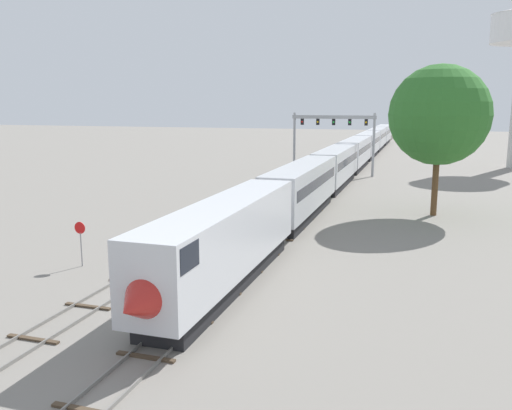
% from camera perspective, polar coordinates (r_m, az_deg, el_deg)
% --- Properties ---
extents(ground_plane, '(400.00, 400.00, 0.00)m').
position_cam_1_polar(ground_plane, '(28.44, -9.39, -10.17)').
color(ground_plane, gray).
extents(track_main, '(2.60, 200.00, 0.16)m').
position_cam_1_polar(track_main, '(84.83, 10.48, 3.77)').
color(track_main, slate).
rests_on(track_main, ground).
extents(track_near, '(2.60, 160.00, 0.16)m').
position_cam_1_polar(track_near, '(66.29, 3.58, 2.02)').
color(track_near, slate).
rests_on(track_near, ground).
extents(passenger_train, '(3.04, 136.50, 4.80)m').
position_cam_1_polar(passenger_train, '(86.45, 10.70, 5.58)').
color(passenger_train, silver).
rests_on(passenger_train, ground).
extents(signal_gantry, '(12.10, 0.49, 8.96)m').
position_cam_1_polar(signal_gantry, '(77.69, 8.33, 8.00)').
color(signal_gantry, '#999BA0').
rests_on(signal_gantry, ground).
extents(stop_sign, '(0.76, 0.08, 2.88)m').
position_cam_1_polar(stop_sign, '(35.09, -18.36, -3.35)').
color(stop_sign, gray).
rests_on(stop_sign, ground).
extents(trackside_tree_left, '(9.00, 9.00, 13.68)m').
position_cam_1_polar(trackside_tree_left, '(50.85, 19.13, 9.12)').
color(trackside_tree_left, brown).
rests_on(trackside_tree_left, ground).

